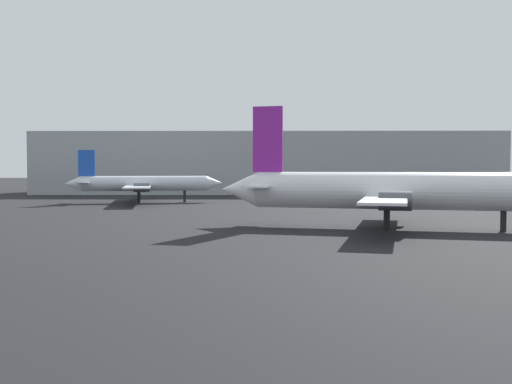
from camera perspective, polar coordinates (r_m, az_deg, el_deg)
The scene contains 3 objects.
airplane_on_taxiway at distance 54.78m, azimuth 13.58°, elevation 0.12°, with size 33.81×24.46×11.26m.
airplane_far_left at distance 94.07m, azimuth -10.81°, elevation 0.80°, with size 24.28×24.80×8.15m.
terminal_building at distance 129.75m, azimuth 1.07°, elevation 2.76°, with size 95.54×24.96×12.71m, color #999EA3.
Camera 1 is at (3.64, -7.82, 5.52)m, focal length 41.66 mm.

